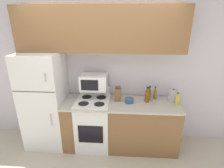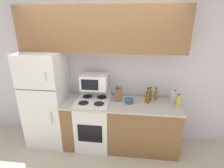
% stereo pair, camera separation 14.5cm
% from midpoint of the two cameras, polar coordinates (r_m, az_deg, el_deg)
% --- Properties ---
extents(ground_plane, '(12.00, 12.00, 0.00)m').
position_cam_midpoint_polar(ground_plane, '(3.36, -3.05, -22.05)').
color(ground_plane, beige).
extents(wall_back, '(8.00, 0.05, 2.55)m').
position_cam_midpoint_polar(wall_back, '(3.30, -1.48, 2.88)').
color(wall_back, silver).
rests_on(wall_back, ground_plane).
extents(lower_cabinets, '(2.03, 0.66, 0.90)m').
position_cam_midpoint_polar(lower_cabinets, '(3.30, 4.02, -13.09)').
color(lower_cabinets, brown).
rests_on(lower_cabinets, ground_plane).
extents(refrigerator, '(0.71, 0.66, 1.75)m').
position_cam_midpoint_polar(refrigerator, '(3.43, -19.45, -4.81)').
color(refrigerator, white).
rests_on(refrigerator, ground_plane).
extents(upper_cabinets, '(2.75, 0.36, 0.72)m').
position_cam_midpoint_polar(upper_cabinets, '(2.95, -2.22, 17.42)').
color(upper_cabinets, brown).
rests_on(upper_cabinets, refrigerator).
extents(stove, '(0.59, 0.64, 1.09)m').
position_cam_midpoint_polar(stove, '(3.33, -4.68, -12.23)').
color(stove, white).
rests_on(stove, ground_plane).
extents(microwave, '(0.46, 0.34, 0.27)m').
position_cam_midpoint_polar(microwave, '(3.11, -4.42, 0.76)').
color(microwave, white).
rests_on(microwave, stove).
extents(knife_block, '(0.12, 0.09, 0.29)m').
position_cam_midpoint_polar(knife_block, '(3.09, 3.39, -3.54)').
color(knife_block, brown).
rests_on(knife_block, lower_cabinets).
extents(bowl, '(0.16, 0.16, 0.08)m').
position_cam_midpoint_polar(bowl, '(3.05, 6.98, -5.45)').
color(bowl, '#335B84').
rests_on(bowl, lower_cabinets).
extents(bottle_olive_oil, '(0.06, 0.06, 0.26)m').
position_cam_midpoint_polar(bottle_olive_oil, '(3.18, 13.61, -3.61)').
color(bottle_olive_oil, '#5B6619').
rests_on(bottle_olive_oil, lower_cabinets).
extents(bottle_whiskey, '(0.08, 0.08, 0.28)m').
position_cam_midpoint_polar(bottle_whiskey, '(3.09, 12.87, -4.12)').
color(bottle_whiskey, brown).
rests_on(bottle_whiskey, lower_cabinets).
extents(bottle_vinegar, '(0.06, 0.06, 0.24)m').
position_cam_midpoint_polar(bottle_vinegar, '(3.24, 15.38, -3.51)').
color(bottle_vinegar, olive).
rests_on(bottle_vinegar, lower_cabinets).
extents(bottle_cooking_spray, '(0.06, 0.06, 0.22)m').
position_cam_midpoint_polar(bottle_cooking_spray, '(3.13, 22.03, -5.34)').
color(bottle_cooking_spray, gold).
rests_on(bottle_cooking_spray, lower_cabinets).
extents(kettle, '(0.15, 0.15, 0.24)m').
position_cam_midpoint_polar(kettle, '(3.23, 20.90, -3.96)').
color(kettle, '#B7B7BC').
rests_on(kettle, lower_cabinets).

